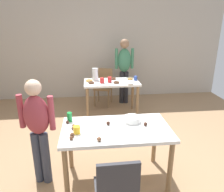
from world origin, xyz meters
name	(u,v)px	position (x,y,z in m)	size (l,w,h in m)	color
ground_plane	(114,169)	(0.00, 0.00, 0.00)	(6.40, 6.40, 0.00)	#9E7A56
wall_back	(100,48)	(0.00, 3.20, 1.30)	(6.40, 0.10, 2.60)	#BCB2A3
dining_table_near	(116,135)	(0.01, -0.19, 0.65)	(1.32, 0.76, 0.75)	white
dining_table_far	(111,87)	(0.17, 1.92, 0.63)	(1.16, 0.64, 0.75)	white
chair_near_table	(117,190)	(-0.08, -0.94, 0.50)	(0.41, 0.41, 0.87)	#2D2D33
chair_far_table	(104,84)	(0.05, 2.59, 0.50)	(0.50, 0.50, 0.87)	olive
person_girl_near	(38,125)	(-0.93, -0.12, 0.81)	(0.45, 0.27, 1.37)	#383D4C
person_adult_far	(124,66)	(0.55, 2.59, 0.94)	(0.45, 0.21, 1.57)	#28282D
mixing_bowl	(132,119)	(0.23, -0.04, 0.79)	(0.22, 0.22, 0.07)	white
soda_can	(70,117)	(-0.57, 0.06, 0.81)	(0.07, 0.07, 0.12)	#198438
fork_near	(113,130)	(-0.04, -0.24, 0.75)	(0.17, 0.02, 0.01)	silver
cup_near_0	(77,130)	(-0.46, -0.27, 0.80)	(0.08, 0.08, 0.09)	yellow
cake_ball_0	(72,135)	(-0.51, -0.35, 0.78)	(0.05, 0.05, 0.05)	brown
cake_ball_1	(67,122)	(-0.59, 0.00, 0.77)	(0.04, 0.04, 0.04)	#3D2319
cake_ball_2	(73,128)	(-0.52, -0.17, 0.77)	(0.04, 0.04, 0.04)	brown
cake_ball_3	(146,124)	(0.38, -0.17, 0.77)	(0.05, 0.05, 0.05)	#3D2319
cake_ball_4	(99,139)	(-0.22, -0.47, 0.77)	(0.05, 0.05, 0.05)	brown
cake_ball_5	(74,125)	(-0.51, -0.10, 0.77)	(0.04, 0.04, 0.04)	brown
cake_ball_6	(108,123)	(-0.08, -0.09, 0.77)	(0.05, 0.05, 0.05)	#3D2319
cake_ball_7	(127,116)	(0.20, 0.10, 0.77)	(0.04, 0.04, 0.04)	#3D2319
cake_ball_8	(71,138)	(-0.52, -0.41, 0.77)	(0.04, 0.04, 0.04)	brown
pitcher_far	(95,74)	(-0.17, 2.08, 0.88)	(0.13, 0.13, 0.26)	white
cup_far_0	(102,80)	(-0.04, 1.83, 0.80)	(0.09, 0.09, 0.11)	red
cup_far_1	(110,80)	(0.12, 1.86, 0.81)	(0.08, 0.08, 0.12)	red
cup_far_2	(136,78)	(0.70, 1.96, 0.80)	(0.08, 0.08, 0.09)	#3351B2
donut_far_0	(91,83)	(-0.26, 1.81, 0.77)	(0.12, 0.12, 0.04)	brown
donut_far_1	(116,82)	(0.26, 1.77, 0.77)	(0.12, 0.12, 0.04)	brown
donut_far_2	(89,81)	(-0.30, 1.96, 0.77)	(0.14, 0.14, 0.04)	gold
donut_far_3	(113,79)	(0.22, 2.08, 0.77)	(0.13, 0.13, 0.04)	brown
donut_far_4	(130,79)	(0.59, 2.02, 0.77)	(0.12, 0.12, 0.03)	gold
donut_far_5	(130,84)	(0.53, 1.65, 0.77)	(0.12, 0.12, 0.04)	white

